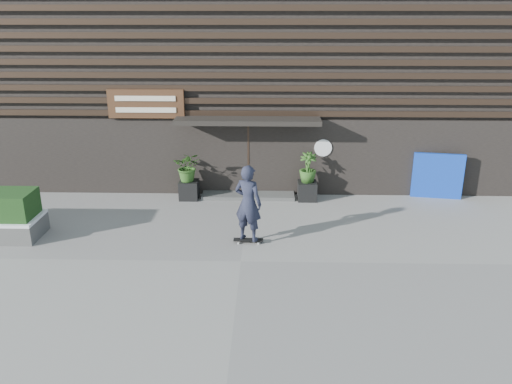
{
  "coord_description": "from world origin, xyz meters",
  "views": [
    {
      "loc": [
        0.66,
        -11.34,
        5.8
      ],
      "look_at": [
        0.32,
        1.97,
        1.1
      ],
      "focal_mm": 36.43,
      "sensor_mm": 36.0,
      "label": 1
    }
  ],
  "objects_px": {
    "planter_pot_left": "(189,190)",
    "planter_pot_right": "(307,191)",
    "blue_tarp": "(438,176)",
    "skateboarder": "(248,203)"
  },
  "relations": [
    {
      "from": "blue_tarp",
      "to": "planter_pot_right",
      "type": "bearing_deg",
      "value": -167.21
    },
    {
      "from": "planter_pot_left",
      "to": "skateboarder",
      "type": "xyz_separation_m",
      "value": [
        2.04,
        -3.32,
        0.8
      ]
    },
    {
      "from": "planter_pot_left",
      "to": "skateboarder",
      "type": "height_order",
      "value": "skateboarder"
    },
    {
      "from": "planter_pot_left",
      "to": "planter_pot_right",
      "type": "height_order",
      "value": "same"
    },
    {
      "from": "planter_pot_right",
      "to": "blue_tarp",
      "type": "height_order",
      "value": "blue_tarp"
    },
    {
      "from": "skateboarder",
      "to": "planter_pot_left",
      "type": "bearing_deg",
      "value": 121.6
    },
    {
      "from": "blue_tarp",
      "to": "planter_pot_left",
      "type": "bearing_deg",
      "value": -169.15
    },
    {
      "from": "planter_pot_right",
      "to": "blue_tarp",
      "type": "bearing_deg",
      "value": 4.09
    },
    {
      "from": "planter_pot_right",
      "to": "blue_tarp",
      "type": "xyz_separation_m",
      "value": [
        4.2,
        0.3,
        0.44
      ]
    },
    {
      "from": "planter_pot_left",
      "to": "blue_tarp",
      "type": "relative_size",
      "value": 0.38
    }
  ]
}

